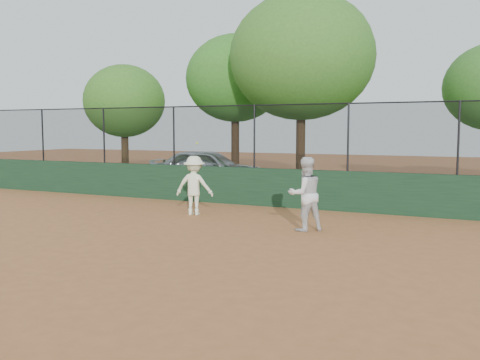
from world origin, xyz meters
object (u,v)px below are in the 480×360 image
at_px(player_second, 305,194).
at_px(tree_0, 124,101).
at_px(tree_2, 302,57).
at_px(tree_1, 235,79).
at_px(player_main, 194,185).
at_px(parked_car, 208,168).

xyz_separation_m(player_second, tree_0, (-12.02, 8.74, 2.85)).
bearing_deg(tree_2, player_second, -70.24).
bearing_deg(tree_2, tree_0, 174.12).
bearing_deg(tree_0, tree_1, 4.34).
xyz_separation_m(player_second, player_main, (-3.60, 0.92, -0.05)).
relative_size(tree_1, tree_2, 0.86).
xyz_separation_m(tree_1, tree_2, (3.52, -1.38, 0.58)).
relative_size(tree_0, tree_2, 0.72).
bearing_deg(tree_2, player_main, -96.65).
relative_size(parked_car, tree_0, 0.87).
height_order(tree_1, tree_2, tree_2).
height_order(tree_0, tree_2, tree_2).
distance_m(player_second, player_main, 3.72).
xyz_separation_m(player_second, tree_1, (-6.32, 9.18, 3.73)).
bearing_deg(parked_car, tree_0, 61.86).
relative_size(player_second, tree_2, 0.23).
bearing_deg(tree_1, tree_2, -21.45).
distance_m(parked_car, player_main, 6.77).
bearing_deg(tree_0, player_second, -36.04).
bearing_deg(player_second, tree_1, -99.14).
bearing_deg(parked_car, tree_2, -89.07).
bearing_deg(tree_1, parked_car, -95.55).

